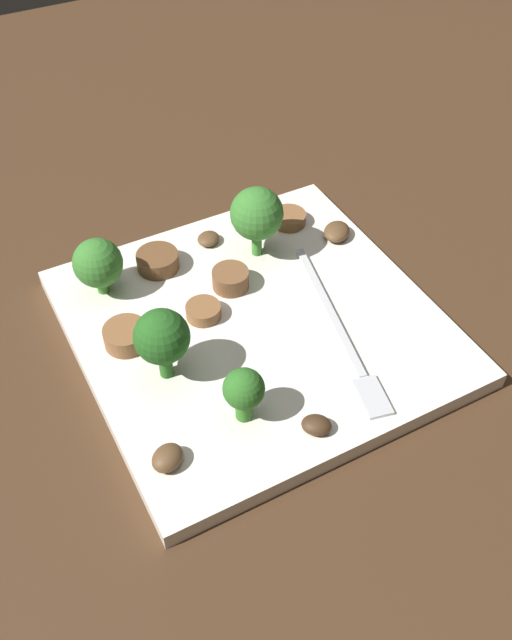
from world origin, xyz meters
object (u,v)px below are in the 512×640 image
at_px(mushroom_1, 316,425).
at_px(plate, 256,326).
at_px(mushroom_3, 168,458).
at_px(mushroom_4, 245,221).
at_px(sausage_slice_3, 229,279).
at_px(mushroom_2, 208,239).
at_px(broccoli_floret_3, 98,263).
at_px(sausage_slice_2, 126,336).
at_px(fork, 343,337).
at_px(broccoli_floret_2, 257,214).
at_px(sausage_slice_1, 158,261).
at_px(broccoli_floret_1, 244,391).
at_px(sausage_slice_4, 289,218).
at_px(mushroom_0, 337,232).
at_px(broccoli_floret_0, 162,338).
at_px(sausage_slice_0, 203,311).

bearing_deg(mushroom_1, plate, 173.36).
xyz_separation_m(mushroom_3, mushroom_4, (-0.19, 0.16, 0.00)).
bearing_deg(mushroom_4, sausage_slice_3, -36.44).
height_order(mushroom_1, mushroom_2, mushroom_1).
relative_size(broccoli_floret_3, sausage_slice_3, 1.66).
bearing_deg(mushroom_4, sausage_slice_2, -59.95).
distance_m(fork, mushroom_1, 0.09).
distance_m(sausage_slice_2, sausage_slice_3, 0.10).
xyz_separation_m(fork, sausage_slice_2, (-0.07, -0.14, 0.01)).
height_order(broccoli_floret_2, sausage_slice_2, broccoli_floret_2).
bearing_deg(sausage_slice_1, sausage_slice_2, -38.15).
bearing_deg(broccoli_floret_1, mushroom_1, 48.59).
bearing_deg(sausage_slice_4, broccoli_floret_2, -62.75).
relative_size(broccoli_floret_1, sausage_slice_4, 1.45).
bearing_deg(broccoli_floret_2, mushroom_3, -43.44).
height_order(broccoli_floret_3, sausage_slice_4, broccoli_floret_3).
height_order(broccoli_floret_1, mushroom_1, broccoli_floret_1).
bearing_deg(broccoli_floret_3, mushroom_3, -5.82).
bearing_deg(mushroom_3, fork, 103.70).
height_order(fork, broccoli_floret_1, broccoli_floret_1).
distance_m(broccoli_floret_1, mushroom_3, 0.06).
distance_m(sausage_slice_4, mushroom_0, 0.05).
xyz_separation_m(broccoli_floret_2, sausage_slice_1, (-0.02, -0.08, -0.03)).
bearing_deg(broccoli_floret_0, mushroom_2, 143.02).
height_order(broccoli_floret_0, sausage_slice_3, broccoli_floret_0).
relative_size(sausage_slice_4, mushroom_4, 1.45).
relative_size(broccoli_floret_0, sausage_slice_4, 1.96).
height_order(broccoli_floret_3, mushroom_1, broccoli_floret_3).
bearing_deg(sausage_slice_3, sausage_slice_2, -78.69).
bearing_deg(broccoli_floret_1, mushroom_2, 162.05).
relative_size(mushroom_2, mushroom_4, 0.97).
height_order(sausage_slice_4, mushroom_1, same).
bearing_deg(broccoli_floret_0, broccoli_floret_3, -174.01).
bearing_deg(broccoli_floret_3, broccoli_floret_2, 82.59).
bearing_deg(broccoli_floret_2, mushroom_0, 79.50).
height_order(sausage_slice_1, mushroom_2, sausage_slice_1).
relative_size(broccoli_floret_1, mushroom_0, 1.58).
bearing_deg(mushroom_2, mushroom_0, 65.95).
relative_size(sausage_slice_1, sausage_slice_4, 1.16).
xyz_separation_m(sausage_slice_0, mushroom_2, (-0.08, 0.04, -0.00)).
bearing_deg(mushroom_3, broccoli_floret_3, 174.18).
xyz_separation_m(mushroom_2, mushroom_3, (0.19, -0.12, 0.00)).
bearing_deg(sausage_slice_1, mushroom_2, 100.59).
bearing_deg(sausage_slice_4, mushroom_1, -25.27).
bearing_deg(sausage_slice_2, broccoli_floret_1, 24.67).
relative_size(broccoli_floret_2, mushroom_2, 3.16).
relative_size(fork, sausage_slice_2, 5.31).
relative_size(sausage_slice_0, sausage_slice_1, 0.79).
relative_size(broccoli_floret_1, sausage_slice_3, 1.47).
distance_m(plate, broccoli_floret_3, 0.13).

